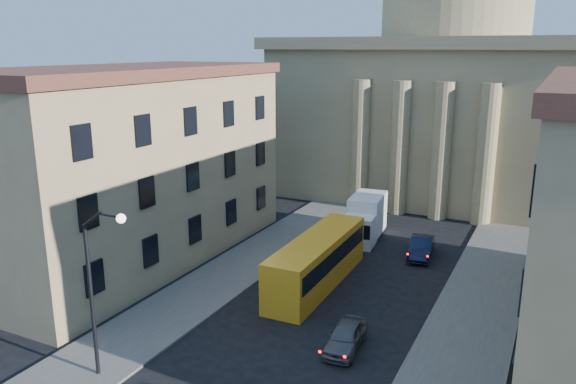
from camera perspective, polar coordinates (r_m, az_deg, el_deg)
sidewalk_left at (r=38.43m, az=-9.13°, el=-10.23°), size 5.00×60.00×0.15m
sidewalk_right at (r=32.61m, az=17.08°, el=-15.51°), size 5.00×60.00×0.15m
church at (r=66.90m, az=16.10°, el=10.40°), size 68.02×28.76×36.60m
building_left at (r=44.29m, az=-15.53°, el=2.76°), size 11.60×26.60×14.70m
street_lamp at (r=28.51m, az=-18.76°, el=-8.47°), size 2.62×0.44×8.83m
car_right_far at (r=31.79m, az=5.88°, el=-14.40°), size 2.03×4.32×1.43m
car_right_distant at (r=45.51m, az=13.39°, el=-5.48°), size 2.25×4.94×1.57m
city_bus at (r=39.04m, az=3.01°, el=-6.87°), size 2.98×12.06×3.39m
box_truck at (r=48.71m, az=7.81°, el=-2.75°), size 3.20×6.75×3.58m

